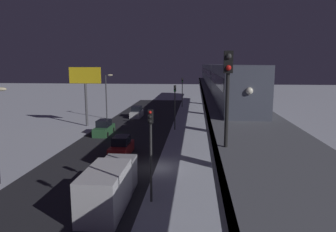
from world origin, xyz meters
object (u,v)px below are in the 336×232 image
object	(u,v)px
subway_train	(214,74)
traffic_light_near	(151,142)
sedan_red	(121,147)
sedan_green	(104,129)
sedan_white	(137,113)
rail_signal	(228,82)
box_truck	(110,186)
traffic_light_mid	(175,101)
traffic_light_far	(182,88)
commercial_billboard	(85,81)

from	to	relation	value
subway_train	traffic_light_near	bearing A→B (deg)	80.29
subway_train	sedan_red	world-z (taller)	subway_train
sedan_green	sedan_white	size ratio (longest dim) A/B	1.10
traffic_light_near	rail_signal	bearing A→B (deg)	121.10
box_truck	traffic_light_mid	size ratio (longest dim) A/B	1.16
traffic_light_near	traffic_light_mid	bearing A→B (deg)	-90.00
sedan_green	sedan_white	distance (m)	14.05
sedan_green	box_truck	size ratio (longest dim) A/B	0.64
subway_train	traffic_light_far	distance (m)	13.67
traffic_light_mid	sedan_red	bearing A→B (deg)	70.14
rail_signal	sedan_white	xyz separation A→B (m)	(11.74, -41.00, -7.81)
sedan_green	subway_train	bearing A→B (deg)	-133.94
subway_train	sedan_green	distance (m)	23.34
sedan_white	commercial_billboard	bearing A→B (deg)	54.27
rail_signal	subway_train	bearing A→B (deg)	-92.56
traffic_light_far	sedan_white	bearing A→B (deg)	61.51
rail_signal	traffic_light_mid	bearing A→B (deg)	-82.19
commercial_billboard	traffic_light_mid	bearing A→B (deg)	173.33
sedan_red	sedan_white	bearing A→B (deg)	96.91
sedan_red	traffic_light_far	distance (m)	37.36
sedan_white	traffic_light_near	distance (m)	34.95
subway_train	sedan_white	world-z (taller)	subway_train
commercial_billboard	sedan_white	bearing A→B (deg)	-125.73
rail_signal	traffic_light_near	bearing A→B (deg)	-58.90
subway_train	rail_signal	bearing A→B (deg)	87.44
subway_train	sedan_red	bearing A→B (deg)	66.67
subway_train	traffic_light_far	size ratio (longest dim) A/B	11.57
traffic_light_mid	sedan_white	bearing A→B (deg)	-53.33
box_truck	commercial_billboard	xyz separation A→B (m)	(10.90, -26.20, 5.48)
sedan_green	sedan_white	world-z (taller)	same
commercial_billboard	box_truck	bearing A→B (deg)	112.59
sedan_red	rail_signal	bearing A→B (deg)	-63.47
sedan_red	commercial_billboard	bearing A→B (deg)	121.36
subway_train	box_truck	distance (m)	38.38
sedan_white	sedan_red	bearing A→B (deg)	96.91
rail_signal	sedan_red	world-z (taller)	rail_signal
sedan_green	traffic_light_far	xyz separation A→B (m)	(-9.30, -27.76, 3.41)
sedan_green	traffic_light_mid	size ratio (longest dim) A/B	0.74
box_truck	rail_signal	bearing A→B (deg)	137.70
sedan_red	commercial_billboard	world-z (taller)	commercial_billboard
traffic_light_near	traffic_light_far	xyz separation A→B (m)	(0.00, -47.79, 0.00)
commercial_billboard	traffic_light_far	bearing A→B (deg)	-121.38
traffic_light_mid	traffic_light_near	bearing A→B (deg)	90.00
subway_train	traffic_light_near	size ratio (longest dim) A/B	11.57
sedan_green	sedan_white	bearing A→B (deg)	-97.36
sedan_white	traffic_light_far	size ratio (longest dim) A/B	0.67
rail_signal	traffic_light_far	bearing A→B (deg)	-85.58
rail_signal	traffic_light_near	world-z (taller)	rail_signal
box_truck	commercial_billboard	world-z (taller)	commercial_billboard
traffic_light_far	commercial_billboard	distance (m)	26.26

